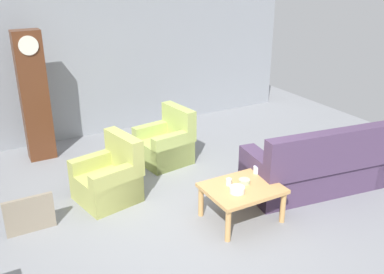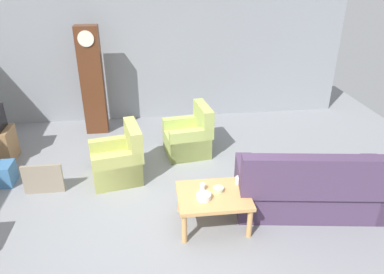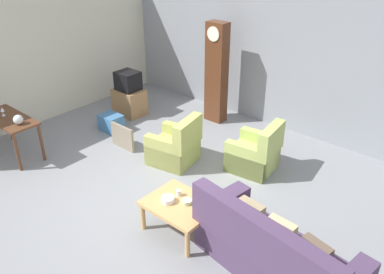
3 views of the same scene
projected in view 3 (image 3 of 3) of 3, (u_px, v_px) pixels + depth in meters
name	position (u px, v px, depth m)	size (l,w,h in m)	color
ground_plane	(166.00, 200.00, 6.41)	(10.40, 10.40, 0.00)	gray
garage_door_wall	(287.00, 54.00, 8.06)	(8.40, 0.16, 3.20)	gray
pegboard_wall_left	(33.00, 57.00, 8.42)	(0.12, 6.40, 2.88)	beige
couch_floral	(273.00, 254.00, 4.88)	(2.20, 1.16, 1.04)	#4C3856
armchair_olive_near	(175.00, 147.00, 7.31)	(0.92, 0.90, 0.92)	tan
armchair_olive_far	(255.00, 154.00, 7.09)	(0.89, 0.86, 0.92)	#ABBC61
coffee_table_wood	(180.00, 207.00, 5.60)	(0.96, 0.76, 0.48)	tan
console_table_dark	(10.00, 123.00, 7.39)	(1.30, 0.56, 0.78)	#56331E
grandfather_clock	(217.00, 73.00, 8.55)	(0.44, 0.30, 2.18)	#562D19
tv_stand_cabinet	(130.00, 102.00, 9.20)	(0.68, 0.52, 0.60)	#997047
tv_crt	(128.00, 81.00, 8.97)	(0.48, 0.44, 0.42)	black
framed_picture_leaning	(122.00, 137.00, 7.80)	(0.60, 0.05, 0.48)	gray
storage_box_blue	(111.00, 123.00, 8.51)	(0.46, 0.37, 0.35)	teal
glass_dome_cloche	(18.00, 120.00, 7.06)	(0.17, 0.17, 0.17)	silver
cup_white_porcelain	(179.00, 193.00, 5.70)	(0.07, 0.07, 0.09)	white
cup_blue_rimmed	(212.00, 204.00, 5.47)	(0.09, 0.09, 0.10)	silver
bowl_white_stacked	(168.00, 200.00, 5.57)	(0.19, 0.19, 0.08)	white
bowl_shallow_green	(187.00, 201.00, 5.55)	(0.15, 0.15, 0.06)	#B2C69E
wine_glass_short	(2.00, 110.00, 7.34)	(0.08, 0.08, 0.17)	silver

